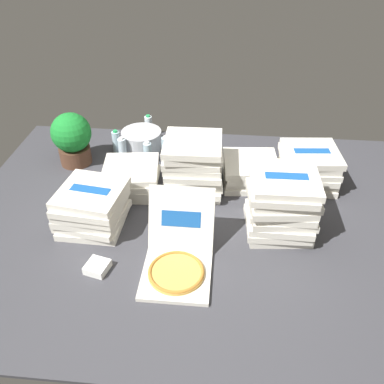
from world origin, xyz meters
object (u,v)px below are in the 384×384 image
Objects in this scene: ice_bucket at (142,140)px; open_pizza_box at (178,257)px; pizza_stack_center_near at (308,167)px; water_bottle_0 at (122,149)px; water_bottle_1 at (149,126)px; water_bottle_3 at (166,148)px; pizza_stack_left_near at (92,207)px; pizza_stack_right_mid at (281,204)px; napkin_pile at (97,267)px; water_bottle_5 at (174,140)px; potted_plant at (72,138)px; pizza_stack_right_near at (130,178)px; water_bottle_4 at (116,141)px; pizza_stack_left_far at (193,166)px; pizza_stack_left_mid at (251,171)px; water_bottle_2 at (148,153)px.

open_pizza_box is at bearing -70.47° from ice_bucket.
water_bottle_0 is (-1.46, 0.20, -0.05)m from pizza_stack_center_near.
water_bottle_1 is 0.42m from water_bottle_3.
pizza_stack_left_near is 1.02m from ice_bucket.
pizza_stack_right_mid is 3.55× the size of napkin_pile.
water_bottle_0 is at bearing -154.51° from water_bottle_5.
potted_plant reaches higher than water_bottle_5.
pizza_stack_right_mid is 1.19m from napkin_pile.
water_bottle_4 is at bearing 114.12° from pizza_stack_right_near.
pizza_stack_center_near is 2.21× the size of water_bottle_0.
pizza_stack_left_far is at bearing 3.48° from pizza_stack_right_near.
pizza_stack_left_far is at bearing -31.52° from water_bottle_0.
water_bottle_0 reaches higher than pizza_stack_left_mid.
pizza_stack_center_near reaches higher than water_bottle_1.
water_bottle_5 is (-0.20, 1.35, 0.01)m from open_pizza_box.
napkin_pile is (0.14, -0.40, -0.11)m from pizza_stack_left_near.
pizza_stack_right_near and pizza_stack_left_mid have the same top height.
pizza_stack_right_mid is 0.97× the size of pizza_stack_left_far.
ice_bucket is 0.28m from water_bottle_5.
pizza_stack_right_mid reaches higher than napkin_pile.
pizza_stack_right_near reaches higher than ice_bucket.
open_pizza_box is 2.83× the size of water_bottle_5.
water_bottle_1 is at bearing 119.44° from water_bottle_3.
pizza_stack_left_near is 2.31× the size of water_bottle_2.
water_bottle_4 and water_bottle_5 have the same top height.
ice_bucket is 1.41m from napkin_pile.
water_bottle_5 reaches higher than pizza_stack_left_mid.
pizza_stack_right_mid is at bearing -34.25° from water_bottle_4.
pizza_stack_left_far is 0.94m from water_bottle_1.
open_pizza_box reaches higher than water_bottle_2.
pizza_stack_left_far is at bearing -16.14° from potted_plant.
ice_bucket is 0.26m from water_bottle_3.
ice_bucket is 1.72× the size of water_bottle_4.
water_bottle_2 is (0.09, -0.23, 0.01)m from ice_bucket.
pizza_stack_right_near is 0.45m from pizza_stack_left_near.
pizza_stack_left_near is 0.83m from water_bottle_0.
pizza_stack_left_far is 0.53m from water_bottle_2.
open_pizza_box reaches higher than pizza_stack_right_near.
open_pizza_box is at bearing -61.91° from water_bottle_4.
potted_plant is (-0.36, 0.73, 0.09)m from pizza_stack_left_near.
napkin_pile is (0.50, -1.14, -0.20)m from potted_plant.
water_bottle_0 is at bearing 14.19° from potted_plant.
open_pizza_box is 1.30× the size of potted_plant.
pizza_stack_left_far reaches higher than pizza_stack_left_mid.
pizza_stack_center_near reaches higher than water_bottle_2.
pizza_stack_left_near is at bearing -150.19° from pizza_stack_left_mid.
pizza_stack_right_mid reaches higher than ice_bucket.
potted_plant is at bearing -165.81° from water_bottle_0.
water_bottle_0 is 1.00× the size of water_bottle_3.
water_bottle_3 and water_bottle_5 have the same top height.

